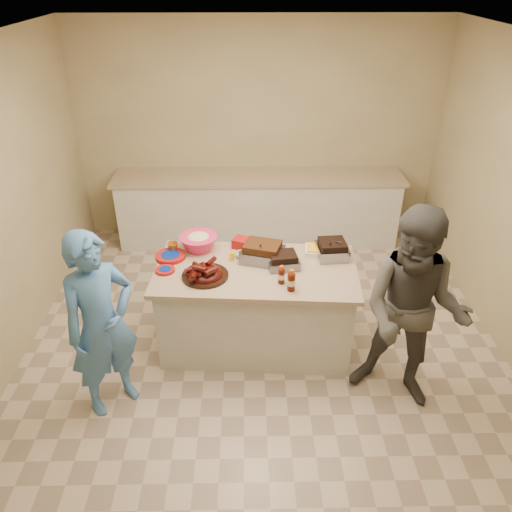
{
  "coord_description": "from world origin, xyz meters",
  "views": [
    {
      "loc": [
        -0.13,
        -3.62,
        3.19
      ],
      "look_at": [
        -0.07,
        0.17,
        0.94
      ],
      "focal_mm": 35.0,
      "sensor_mm": 36.0,
      "label": 1
    }
  ],
  "objects_px": {
    "island": "(256,342)",
    "guest_blue": "(116,399)",
    "mustard_bottle": "(232,260)",
    "plastic_cup": "(173,252)",
    "rib_platter": "(205,276)",
    "guest_gray": "(397,394)",
    "coleslaw_bowl": "(199,250)",
    "bbq_bottle_a": "(281,283)",
    "bbq_bottle_b": "(291,290)",
    "roasting_pan": "(331,257)"
  },
  "relations": [
    {
      "from": "rib_platter",
      "to": "bbq_bottle_a",
      "type": "height_order",
      "value": "bbq_bottle_a"
    },
    {
      "from": "island",
      "to": "rib_platter",
      "type": "height_order",
      "value": "rib_platter"
    },
    {
      "from": "roasting_pan",
      "to": "guest_blue",
      "type": "bearing_deg",
      "value": -158.88
    },
    {
      "from": "plastic_cup",
      "to": "guest_gray",
      "type": "xyz_separation_m",
      "value": [
        1.97,
        -1.01,
        -0.84
      ]
    },
    {
      "from": "roasting_pan",
      "to": "coleslaw_bowl",
      "type": "height_order",
      "value": "coleslaw_bowl"
    },
    {
      "from": "bbq_bottle_b",
      "to": "mustard_bottle",
      "type": "bearing_deg",
      "value": 135.76
    },
    {
      "from": "mustard_bottle",
      "to": "guest_blue",
      "type": "bearing_deg",
      "value": -138.56
    },
    {
      "from": "coleslaw_bowl",
      "to": "bbq_bottle_a",
      "type": "relative_size",
      "value": 2.1
    },
    {
      "from": "coleslaw_bowl",
      "to": "bbq_bottle_a",
      "type": "distance_m",
      "value": 0.94
    },
    {
      "from": "rib_platter",
      "to": "roasting_pan",
      "type": "height_order",
      "value": "rib_platter"
    },
    {
      "from": "roasting_pan",
      "to": "island",
      "type": "bearing_deg",
      "value": -169.0
    },
    {
      "from": "island",
      "to": "guest_gray",
      "type": "height_order",
      "value": "island"
    },
    {
      "from": "roasting_pan",
      "to": "guest_blue",
      "type": "xyz_separation_m",
      "value": [
        -1.89,
        -0.91,
        -0.84
      ]
    },
    {
      "from": "rib_platter",
      "to": "bbq_bottle_a",
      "type": "bearing_deg",
      "value": -9.71
    },
    {
      "from": "bbq_bottle_a",
      "to": "bbq_bottle_b",
      "type": "xyz_separation_m",
      "value": [
        0.07,
        -0.11,
        0.0
      ]
    },
    {
      "from": "rib_platter",
      "to": "mustard_bottle",
      "type": "xyz_separation_m",
      "value": [
        0.23,
        0.27,
        0.0
      ]
    },
    {
      "from": "rib_platter",
      "to": "island",
      "type": "bearing_deg",
      "value": 15.28
    },
    {
      "from": "bbq_bottle_a",
      "to": "island",
      "type": "bearing_deg",
      "value": 132.02
    },
    {
      "from": "rib_platter",
      "to": "plastic_cup",
      "type": "bearing_deg",
      "value": 127.26
    },
    {
      "from": "bbq_bottle_b",
      "to": "plastic_cup",
      "type": "distance_m",
      "value": 1.24
    },
    {
      "from": "coleslaw_bowl",
      "to": "guest_blue",
      "type": "xyz_separation_m",
      "value": [
        -0.66,
        -1.06,
        -0.84
      ]
    },
    {
      "from": "roasting_pan",
      "to": "bbq_bottle_a",
      "type": "height_order",
      "value": "bbq_bottle_a"
    },
    {
      "from": "bbq_bottle_a",
      "to": "guest_blue",
      "type": "height_order",
      "value": "bbq_bottle_a"
    },
    {
      "from": "island",
      "to": "guest_blue",
      "type": "bearing_deg",
      "value": -145.0
    },
    {
      "from": "island",
      "to": "mustard_bottle",
      "type": "xyz_separation_m",
      "value": [
        -0.22,
        0.15,
        0.84
      ]
    },
    {
      "from": "rib_platter",
      "to": "bbq_bottle_b",
      "type": "xyz_separation_m",
      "value": [
        0.72,
        -0.22,
        0.0
      ]
    },
    {
      "from": "guest_gray",
      "to": "guest_blue",
      "type": "bearing_deg",
      "value": -153.65
    },
    {
      "from": "island",
      "to": "guest_gray",
      "type": "relative_size",
      "value": 1.03
    },
    {
      "from": "bbq_bottle_a",
      "to": "guest_gray",
      "type": "bearing_deg",
      "value": -25.08
    },
    {
      "from": "bbq_bottle_b",
      "to": "coleslaw_bowl",
      "type": "bearing_deg",
      "value": 139.97
    },
    {
      "from": "island",
      "to": "plastic_cup",
      "type": "distance_m",
      "value": 1.19
    },
    {
      "from": "bbq_bottle_a",
      "to": "plastic_cup",
      "type": "height_order",
      "value": "bbq_bottle_a"
    },
    {
      "from": "coleslaw_bowl",
      "to": "mustard_bottle",
      "type": "relative_size",
      "value": 3.27
    },
    {
      "from": "rib_platter",
      "to": "mustard_bottle",
      "type": "distance_m",
      "value": 0.35
    },
    {
      "from": "bbq_bottle_b",
      "to": "mustard_bottle",
      "type": "height_order",
      "value": "bbq_bottle_b"
    },
    {
      "from": "plastic_cup",
      "to": "coleslaw_bowl",
      "type": "bearing_deg",
      "value": 7.8
    },
    {
      "from": "plastic_cup",
      "to": "rib_platter",
      "type": "bearing_deg",
      "value": -52.74
    },
    {
      "from": "guest_gray",
      "to": "island",
      "type": "bearing_deg",
      "value": 175.66
    },
    {
      "from": "guest_blue",
      "to": "island",
      "type": "bearing_deg",
      "value": -11.14
    },
    {
      "from": "bbq_bottle_a",
      "to": "guest_gray",
      "type": "distance_m",
      "value": 1.38
    },
    {
      "from": "island",
      "to": "coleslaw_bowl",
      "type": "bearing_deg",
      "value": 150.98
    },
    {
      "from": "plastic_cup",
      "to": "bbq_bottle_b",
      "type": "bearing_deg",
      "value": -31.75
    },
    {
      "from": "rib_platter",
      "to": "guest_gray",
      "type": "bearing_deg",
      "value": -19.29
    },
    {
      "from": "island",
      "to": "roasting_pan",
      "type": "height_order",
      "value": "roasting_pan"
    },
    {
      "from": "island",
      "to": "rib_platter",
      "type": "xyz_separation_m",
      "value": [
        -0.44,
        -0.12,
        0.84
      ]
    },
    {
      "from": "bbq_bottle_a",
      "to": "plastic_cup",
      "type": "distance_m",
      "value": 1.12
    },
    {
      "from": "coleslaw_bowl",
      "to": "mustard_bottle",
      "type": "height_order",
      "value": "coleslaw_bowl"
    },
    {
      "from": "rib_platter",
      "to": "coleslaw_bowl",
      "type": "height_order",
      "value": "coleslaw_bowl"
    },
    {
      "from": "guest_gray",
      "to": "rib_platter",
      "type": "bearing_deg",
      "value": -173.5
    },
    {
      "from": "mustard_bottle",
      "to": "plastic_cup",
      "type": "height_order",
      "value": "mustard_bottle"
    }
  ]
}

